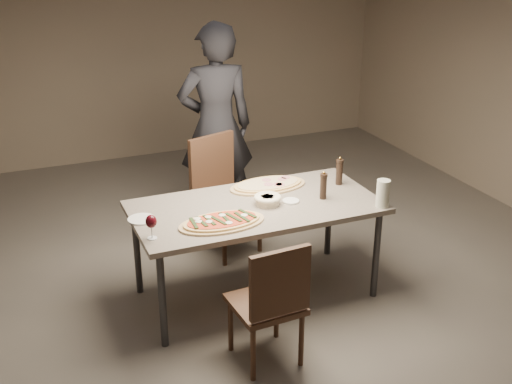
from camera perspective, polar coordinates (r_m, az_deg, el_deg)
name	(u,v)px	position (r m, az deg, el deg)	size (l,w,h in m)	color
room	(256,118)	(4.44, 0.00, 6.57)	(7.00, 7.00, 7.00)	#5E5851
dining_table	(256,212)	(4.68, 0.00, -1.77)	(1.80, 0.90, 0.75)	slate
zucchini_pizza	(222,222)	(4.36, -3.07, -2.65)	(0.61, 0.34, 0.05)	tan
ham_pizza	(268,185)	(4.97, 1.08, 0.63)	(0.62, 0.34, 0.04)	tan
bread_basket	(268,199)	(4.64, 1.03, -0.64)	(0.20, 0.20, 0.07)	beige
oil_dish	(291,201)	(4.71, 3.11, -0.81)	(0.12, 0.12, 0.01)	white
pepper_mill_left	(339,171)	(5.03, 7.42, 1.82)	(0.06, 0.06, 0.23)	black
pepper_mill_right	(323,186)	(4.75, 6.01, 0.55)	(0.06, 0.06, 0.22)	black
carafe	(383,193)	(4.68, 11.21, -0.12)	(0.10, 0.10, 0.20)	silver
wine_glass	(151,222)	(4.17, -9.30, -2.67)	(0.07, 0.07, 0.17)	silver
side_plate	(141,219)	(4.49, -10.15, -2.40)	(0.19, 0.19, 0.01)	white
chair_near	(272,299)	(4.02, 1.40, -9.47)	(0.44, 0.44, 0.88)	#40281A
chair_far	(221,188)	(5.47, -3.16, 0.38)	(0.59, 0.59, 1.00)	#40281A
diner	(216,127)	(5.84, -3.59, 5.82)	(0.69, 0.45, 1.88)	black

